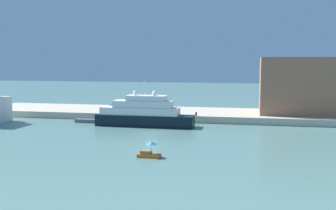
{
  "coord_description": "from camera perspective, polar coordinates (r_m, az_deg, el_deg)",
  "views": [
    {
      "loc": [
        20.62,
        -80.26,
        15.37
      ],
      "look_at": [
        2.48,
        6.0,
        5.54
      ],
      "focal_mm": 42.08,
      "sensor_mm": 36.0,
      "label": 1
    }
  ],
  "objects": [
    {
      "name": "work_barge",
      "position": [
        101.12,
        -11.57,
        -2.26
      ],
      "size": [
        6.34,
        1.6,
        0.87
      ],
      "primitive_type": "cube",
      "color": "#595966",
      "rests_on": "ground"
    },
    {
      "name": "quay_dock",
      "position": [
        109.03,
        0.87,
        -1.27
      ],
      "size": [
        110.0,
        19.63,
        1.76
      ],
      "primitive_type": "cube",
      "color": "#B7AD99",
      "rests_on": "ground"
    },
    {
      "name": "large_yacht",
      "position": [
        93.52,
        -3.58,
        -1.28
      ],
      "size": [
        23.41,
        4.78,
        10.96
      ],
      "color": "black",
      "rests_on": "ground"
    },
    {
      "name": "ground",
      "position": [
        84.28,
        -2.5,
        -4.15
      ],
      "size": [
        400.0,
        400.0,
        0.0
      ],
      "primitive_type": "plane",
      "color": "slate"
    },
    {
      "name": "mooring_bollard",
      "position": [
        98.92,
        4.09,
        -1.3
      ],
      "size": [
        0.46,
        0.46,
        0.87
      ],
      "primitive_type": "cylinder",
      "color": "black",
      "rests_on": "quay_dock"
    },
    {
      "name": "small_motorboat",
      "position": [
        63.68,
        -2.75,
        -6.7
      ],
      "size": [
        3.73,
        1.73,
        2.71
      ],
      "color": "#C66019",
      "rests_on": "ground"
    },
    {
      "name": "person_figure",
      "position": [
        106.25,
        -5.88,
        -0.56
      ],
      "size": [
        0.36,
        0.36,
        1.84
      ],
      "color": "#4C4C4C",
      "rests_on": "quay_dock"
    },
    {
      "name": "harbor_building",
      "position": [
        108.53,
        18.4,
        2.71
      ],
      "size": [
        19.77,
        15.34,
        14.62
      ],
      "primitive_type": "cube",
      "color": "#9E664C",
      "rests_on": "quay_dock"
    },
    {
      "name": "parked_car",
      "position": [
        112.0,
        -7.81,
        -0.38
      ],
      "size": [
        3.95,
        1.78,
        1.35
      ],
      "color": "silver",
      "rests_on": "quay_dock"
    }
  ]
}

